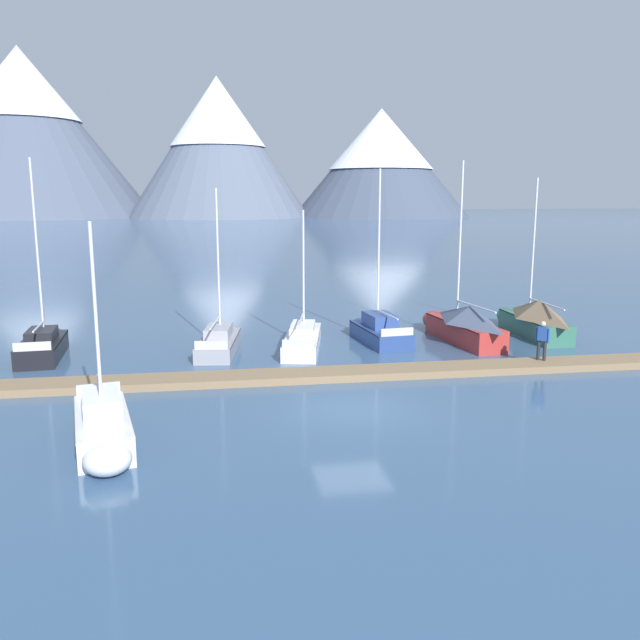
% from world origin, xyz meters
% --- Properties ---
extents(ground_plane, '(700.00, 700.00, 0.00)m').
position_xyz_m(ground_plane, '(0.00, 0.00, 0.00)').
color(ground_plane, '#38567A').
extents(mountain_west_summit, '(89.56, 89.56, 59.09)m').
position_xyz_m(mountain_west_summit, '(-65.46, 233.23, 30.88)').
color(mountain_west_summit, '#4C566B').
rests_on(mountain_west_summit, ground).
extents(mountain_central_massif, '(64.79, 64.79, 48.47)m').
position_xyz_m(mountain_central_massif, '(2.56, 217.83, 25.67)').
color(mountain_central_massif, slate).
rests_on(mountain_central_massif, ground).
extents(mountain_shoulder_ridge, '(64.59, 64.59, 38.33)m').
position_xyz_m(mountain_shoulder_ridge, '(60.80, 212.76, 20.51)').
color(mountain_shoulder_ridge, '#424C60').
rests_on(mountain_shoulder_ridge, ground).
extents(dock, '(28.75, 2.39, 0.30)m').
position_xyz_m(dock, '(0.00, 4.00, 0.14)').
color(dock, '#846B4C').
rests_on(dock, ground).
extents(sailboat_nearest_berth, '(1.92, 5.89, 8.86)m').
position_xyz_m(sailboat_nearest_berth, '(-12.10, 10.08, 0.55)').
color(sailboat_nearest_berth, black).
rests_on(sailboat_nearest_berth, ground).
extents(sailboat_second_berth, '(2.32, 5.43, 6.51)m').
position_xyz_m(sailboat_second_berth, '(-7.86, -1.98, 0.60)').
color(sailboat_second_berth, silver).
rests_on(sailboat_second_berth, ground).
extents(sailboat_mid_dock_port, '(2.46, 6.39, 7.56)m').
position_xyz_m(sailboat_mid_dock_port, '(-4.13, 9.79, 0.49)').
color(sailboat_mid_dock_port, '#93939E').
rests_on(sailboat_mid_dock_port, ground).
extents(sailboat_mid_dock_starboard, '(2.95, 7.17, 6.55)m').
position_xyz_m(sailboat_mid_dock_starboard, '(-0.14, 9.74, 0.47)').
color(sailboat_mid_dock_starboard, white).
rests_on(sailboat_mid_dock_starboard, ground).
extents(sailboat_far_berth, '(2.20, 5.75, 8.51)m').
position_xyz_m(sailboat_far_berth, '(3.73, 10.33, 0.56)').
color(sailboat_far_berth, navy).
rests_on(sailboat_far_berth, ground).
extents(sailboat_outer_slip, '(2.21, 7.16, 8.91)m').
position_xyz_m(sailboat_outer_slip, '(7.89, 9.44, 0.90)').
color(sailboat_outer_slip, '#B2332D').
rests_on(sailboat_outer_slip, ground).
extents(sailboat_end_of_dock, '(1.98, 6.94, 8.13)m').
position_xyz_m(sailboat_end_of_dock, '(12.12, 10.06, 0.94)').
color(sailboat_end_of_dock, '#336B56').
rests_on(sailboat_end_of_dock, ground).
extents(person_on_dock, '(0.45, 0.43, 1.69)m').
position_xyz_m(person_on_dock, '(9.25, 4.03, 1.26)').
color(person_on_dock, '#232328').
rests_on(person_on_dock, dock).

